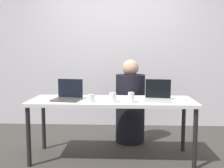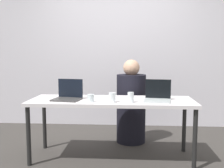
{
  "view_description": "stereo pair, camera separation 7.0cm",
  "coord_description": "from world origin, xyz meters",
  "px_view_note": "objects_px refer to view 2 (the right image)",
  "views": [
    {
      "loc": [
        0.14,
        -3.1,
        1.28
      ],
      "look_at": [
        0.0,
        0.07,
        0.91
      ],
      "focal_mm": 42.0,
      "sensor_mm": 36.0,
      "label": 1
    },
    {
      "loc": [
        0.21,
        -3.1,
        1.28
      ],
      "look_at": [
        0.0,
        0.07,
        0.91
      ],
      "focal_mm": 42.0,
      "sensor_mm": 36.0,
      "label": 2
    }
  ],
  "objects_px": {
    "water_glass_center": "(112,98)",
    "laptop_front_right": "(158,96)",
    "laptop_front_left": "(68,95)",
    "water_glass_right": "(131,98)",
    "water_glass_left": "(91,99)",
    "person_at_center": "(131,106)"
  },
  "relations": [
    {
      "from": "laptop_front_left",
      "to": "water_glass_center",
      "type": "height_order",
      "value": "laptop_front_left"
    },
    {
      "from": "person_at_center",
      "to": "water_glass_left",
      "type": "xyz_separation_m",
      "value": [
        -0.46,
        -0.82,
        0.24
      ]
    },
    {
      "from": "laptop_front_right",
      "to": "water_glass_right",
      "type": "height_order",
      "value": "laptop_front_right"
    },
    {
      "from": "water_glass_center",
      "to": "person_at_center",
      "type": "bearing_deg",
      "value": 74.92
    },
    {
      "from": "person_at_center",
      "to": "laptop_front_right",
      "type": "distance_m",
      "value": 0.79
    },
    {
      "from": "person_at_center",
      "to": "laptop_front_right",
      "type": "height_order",
      "value": "person_at_center"
    },
    {
      "from": "person_at_center",
      "to": "laptop_front_left",
      "type": "xyz_separation_m",
      "value": [
        -0.76,
        -0.67,
        0.25
      ]
    },
    {
      "from": "laptop_front_right",
      "to": "water_glass_center",
      "type": "distance_m",
      "value": 0.54
    },
    {
      "from": "water_glass_right",
      "to": "laptop_front_left",
      "type": "bearing_deg",
      "value": 169.51
    },
    {
      "from": "laptop_front_left",
      "to": "water_glass_left",
      "type": "relative_size",
      "value": 3.93
    },
    {
      "from": "person_at_center",
      "to": "water_glass_right",
      "type": "bearing_deg",
      "value": 76.83
    },
    {
      "from": "laptop_front_left",
      "to": "water_glass_right",
      "type": "height_order",
      "value": "laptop_front_left"
    },
    {
      "from": "person_at_center",
      "to": "water_glass_right",
      "type": "relative_size",
      "value": 10.16
    },
    {
      "from": "water_glass_center",
      "to": "water_glass_right",
      "type": "bearing_deg",
      "value": 0.61
    },
    {
      "from": "person_at_center",
      "to": "water_glass_left",
      "type": "bearing_deg",
      "value": 48.24
    },
    {
      "from": "person_at_center",
      "to": "water_glass_right",
      "type": "height_order",
      "value": "person_at_center"
    },
    {
      "from": "person_at_center",
      "to": "laptop_front_left",
      "type": "distance_m",
      "value": 1.05
    },
    {
      "from": "laptop_front_right",
      "to": "water_glass_right",
      "type": "bearing_deg",
      "value": -147.73
    },
    {
      "from": "water_glass_right",
      "to": "water_glass_center",
      "type": "relative_size",
      "value": 1.08
    },
    {
      "from": "person_at_center",
      "to": "water_glass_right",
      "type": "xyz_separation_m",
      "value": [
        -0.01,
        -0.81,
        0.25
      ]
    },
    {
      "from": "water_glass_center",
      "to": "laptop_front_right",
      "type": "bearing_deg",
      "value": 14.43
    },
    {
      "from": "water_glass_left",
      "to": "water_glass_right",
      "type": "bearing_deg",
      "value": 1.15
    }
  ]
}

